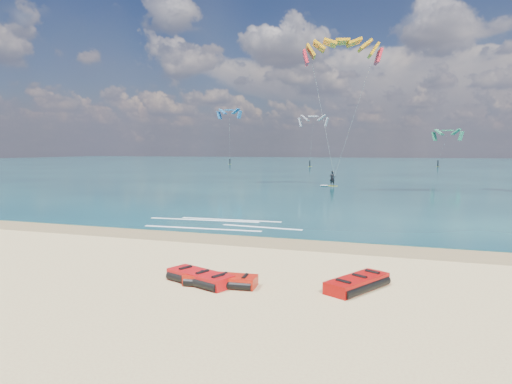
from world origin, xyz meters
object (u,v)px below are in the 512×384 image
(packed_kite_left, at_px, (220,285))
(kitesurfer_main, at_px, (337,108))
(packed_kite_right, at_px, (357,289))
(packed_kite_mid, at_px, (200,283))

(packed_kite_left, xyz_separation_m, kitesurfer_main, (-1.73, 34.40, 8.10))
(packed_kite_right, height_order, kitesurfer_main, kitesurfer_main)
(packed_kite_right, bearing_deg, packed_kite_mid, 130.02)
(packed_kite_mid, distance_m, kitesurfer_main, 35.34)
(packed_kite_right, xyz_separation_m, kitesurfer_main, (-5.61, 33.48, 8.10))
(packed_kite_mid, xyz_separation_m, packed_kite_right, (4.55, 0.91, 0.00))
(packed_kite_left, xyz_separation_m, packed_kite_right, (3.88, 0.92, 0.00))
(packed_kite_left, relative_size, packed_kite_right, 0.97)
(packed_kite_right, relative_size, kitesurfer_main, 0.16)
(packed_kite_right, distance_m, kitesurfer_main, 34.90)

